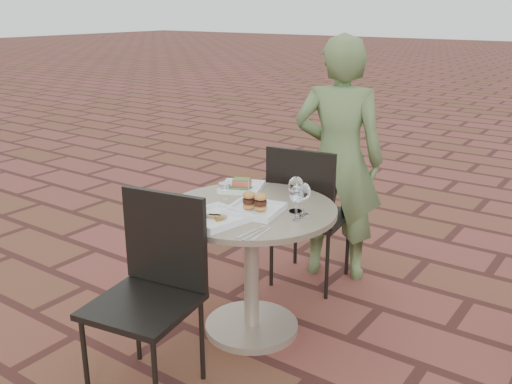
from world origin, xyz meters
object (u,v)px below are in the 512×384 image
Objects in this scene: cafe_table at (251,250)px; plate_tuna at (215,217)px; plate_salmon at (242,186)px; chair_near at (153,277)px; chair_far at (306,206)px; diner at (338,160)px; plate_sliders at (255,206)px.

plate_tuna reaches higher than cafe_table.
cafe_table is 2.96× the size of plate_salmon.
chair_near is at bearing -99.58° from cafe_table.
chair_far is 1.26m from chair_near.
diner is at bearing -110.43° from chair_far.
plate_salmon is 0.52m from plate_tuna.
plate_sliders reaches higher than plate_salmon.
chair_far is at bearing 97.53° from plate_sliders.
plate_salmon is (-0.19, -0.41, 0.20)m from chair_far.
chair_near reaches higher than plate_sliders.
plate_tuna is (-0.09, -0.21, -0.01)m from plate_sliders.
chair_far reaches higher than plate_tuna.
diner is (0.07, 0.28, 0.24)m from chair_far.
diner is (0.14, 1.54, 0.24)m from chair_near.
cafe_table is 3.00× the size of plate_sliders.
chair_far is at bearing 64.87° from plate_salmon.
chair_far is 3.10× the size of plate_sliders.
chair_far is 1.00× the size of chair_near.
plate_tuna is (-0.03, -0.26, 0.26)m from cafe_table.
plate_salmon is (-0.22, 0.22, 0.26)m from cafe_table.
chair_far is 0.38m from diner.
chair_near is at bearing 79.24° from chair_far.
chair_near reaches higher than plate_salmon.
diner is 1.18m from plate_tuna.
chair_far is 3.05× the size of plate_salmon.
chair_near is 0.59× the size of diner.
plate_sliders is at bearing 90.14° from chair_far.
plate_sliders is at bearing 71.22° from diner.
cafe_table is 2.79× the size of plate_tuna.
diner is at bearing 91.44° from plate_sliders.
plate_sliders reaches higher than cafe_table.
chair_near is 0.63m from plate_sliders.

